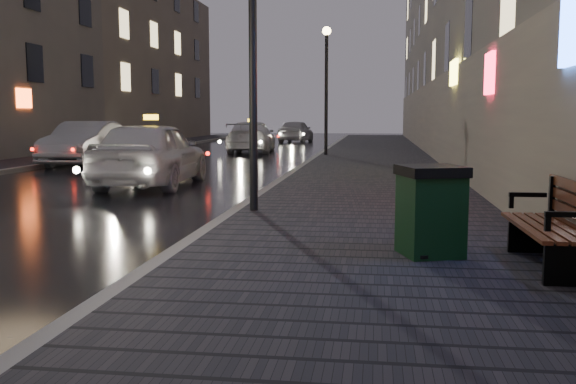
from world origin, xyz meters
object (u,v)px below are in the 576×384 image
Objects in this scene: lamp_near at (253,15)px; car_left_mid at (86,143)px; lamp_far at (326,74)px; trash_bin at (431,210)px; bench at (557,224)px; taxi_mid at (251,137)px; car_far at (296,131)px; taxi_near at (152,153)px.

lamp_near reaches higher than car_left_mid.
lamp_far is 1.10× the size of car_left_mid.
bench is at bearing -38.13° from trash_bin.
trash_bin is at bearing -55.41° from car_left_mid.
taxi_mid is at bearing 135.60° from lamp_far.
trash_bin reaches higher than bench.
lamp_near is at bearing 111.68° from trash_bin.
car_left_mid is 0.94× the size of taxi_mid.
taxi_mid is (-3.94, 19.86, -2.74)m from lamp_near.
car_far is (-7.31, 35.50, 0.12)m from bench.
taxi_near is at bearing -56.25° from car_left_mid.
lamp_far is 10.03m from car_left_mid.
bench is 0.38× the size of taxi_near.
trash_bin is 35.54m from car_far.
lamp_far reaches higher than car_far.
bench is at bearing 103.70° from taxi_mid.
car_left_mid is at bearing -55.93° from taxi_near.
car_far is (5.07, 20.67, -0.05)m from car_left_mid.
taxi_near is at bearing -107.30° from lamp_far.
bench is 19.32m from car_left_mid.
taxi_near reaches higher than car_far.
car_left_mid is at bearing 58.45° from taxi_mid.
lamp_far is at bearing 90.00° from lamp_near.
lamp_near is 1.03× the size of taxi_mid.
lamp_far is 2.82× the size of bench.
car_far is at bearing 73.18° from car_left_mid.
lamp_near is at bearing 124.29° from taxi_near.
trash_bin is at bearing 159.13° from bench.
taxi_mid reaches higher than bench.
trash_bin is at bearing 104.88° from car_far.
taxi_near reaches higher than taxi_mid.
taxi_mid is at bearing -91.16° from taxi_near.
taxi_mid is (-8.00, 23.61, 0.12)m from bench.
lamp_far is at bearing 130.58° from taxi_mid.
trash_bin is at bearing 101.12° from taxi_mid.
taxi_mid is at bearing 60.43° from car_left_mid.
taxi_mid is 11.91m from car_far.
car_left_mid is (-12.38, 14.83, 0.17)m from bench.
taxi_near is at bearing 130.89° from bench.
lamp_near reaches higher than bench.
car_far reaches higher than trash_bin.
lamp_far reaches higher than trash_bin.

